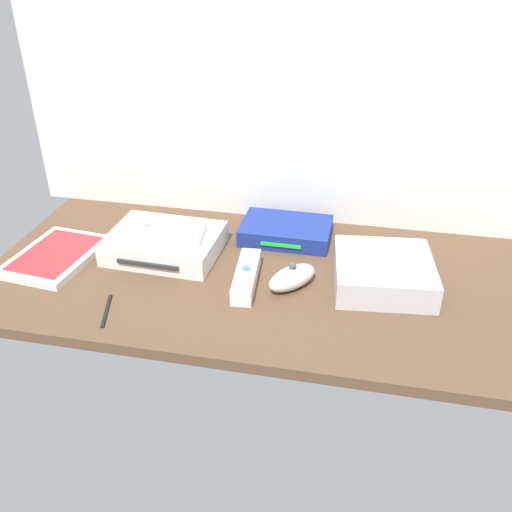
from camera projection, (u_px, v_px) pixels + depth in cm
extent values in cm
cube|color=brown|center=(256.00, 279.00, 102.79)|extent=(100.00, 48.00, 2.00)
cube|color=white|center=(282.00, 67.00, 106.69)|extent=(110.00, 1.20, 64.00)
cube|color=white|center=(165.00, 243.00, 107.94)|extent=(21.64, 16.85, 4.40)
cube|color=#2D2D2D|center=(148.00, 265.00, 101.09)|extent=(12.01, 1.09, 0.80)
cube|color=silver|center=(383.00, 273.00, 98.18)|extent=(18.72, 18.72, 5.00)
cube|color=silver|center=(385.00, 260.00, 96.83)|extent=(17.98, 17.98, 0.30)
cube|color=white|center=(56.00, 256.00, 106.62)|extent=(15.50, 20.31, 1.40)
cube|color=#B72D33|center=(55.00, 253.00, 106.22)|extent=(12.79, 17.41, 0.16)
cube|color=navy|center=(286.00, 231.00, 113.47)|extent=(18.11, 12.17, 3.40)
cube|color=#19D833|center=(281.00, 245.00, 108.26)|extent=(8.00, 0.48, 0.60)
cube|color=white|center=(246.00, 276.00, 99.04)|extent=(4.85, 15.05, 3.00)
cylinder|color=#387FDB|center=(246.00, 268.00, 98.17)|extent=(1.40, 1.40, 0.40)
ellipsoid|color=white|center=(292.00, 278.00, 97.70)|extent=(9.82, 10.47, 4.00)
sphere|color=#4C4C4C|center=(293.00, 266.00, 96.48)|extent=(1.40, 1.40, 1.40)
cube|color=white|center=(165.00, 231.00, 105.65)|extent=(15.22, 9.60, 2.00)
cylinder|color=#99999E|center=(144.00, 224.00, 105.35)|extent=(2.22, 2.22, 0.40)
cylinder|color=black|center=(106.00, 310.00, 92.32)|extent=(3.17, 8.84, 0.70)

